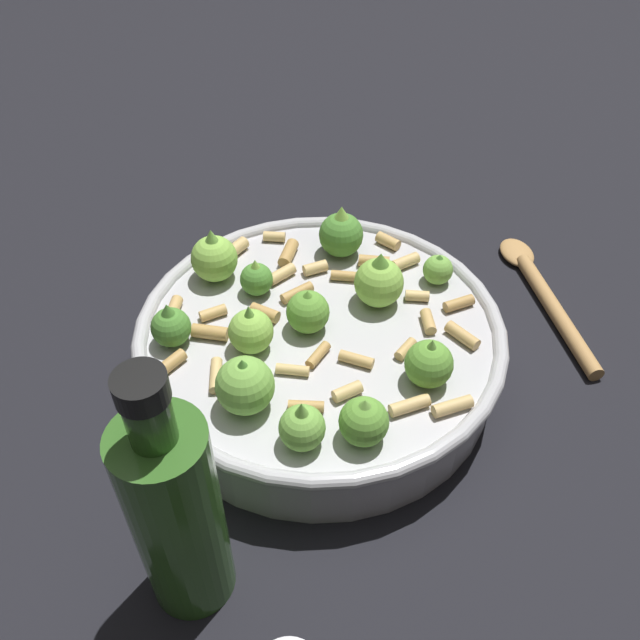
% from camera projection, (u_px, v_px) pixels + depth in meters
% --- Properties ---
extents(ground_plane, '(2.40, 2.40, 0.00)m').
position_uv_depth(ground_plane, '(320.00, 372.00, 0.65)').
color(ground_plane, black).
extents(cooking_pan, '(0.34, 0.34, 0.12)m').
position_uv_depth(cooking_pan, '(319.00, 343.00, 0.62)').
color(cooking_pan, '#B7B7BC').
rests_on(cooking_pan, ground).
extents(olive_oil_bottle, '(0.06, 0.06, 0.23)m').
position_uv_depth(olive_oil_bottle, '(176.00, 513.00, 0.43)').
color(olive_oil_bottle, '#336023').
rests_on(olive_oil_bottle, ground).
extents(wooden_spoon, '(0.22, 0.07, 0.02)m').
position_uv_depth(wooden_spoon, '(542.00, 291.00, 0.72)').
color(wooden_spoon, '#B2844C').
rests_on(wooden_spoon, ground).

